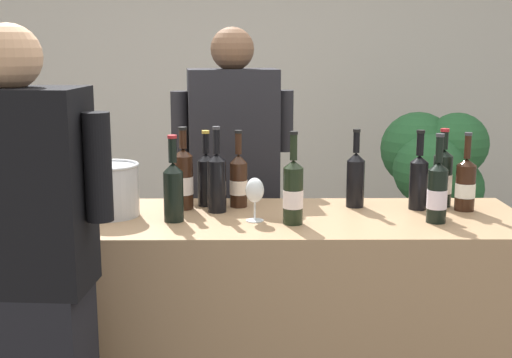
# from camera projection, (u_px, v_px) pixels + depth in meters

# --- Properties ---
(wall_back) EXTENTS (8.00, 0.10, 2.80)m
(wall_back) POSITION_uv_depth(u_px,v_px,m) (245.00, 80.00, 5.12)
(wall_back) COLOR beige
(wall_back) RESTS_ON ground_plane
(counter) EXTENTS (2.23, 0.65, 1.00)m
(counter) POSITION_uv_depth(u_px,v_px,m) (241.00, 337.00, 2.75)
(counter) COLOR #9E7A56
(counter) RESTS_ON ground_plane
(wine_bottle_0) EXTENTS (0.08, 0.08, 0.34)m
(wine_bottle_0) POSITION_uv_depth(u_px,v_px,m) (217.00, 181.00, 2.70)
(wine_bottle_0) COLOR black
(wine_bottle_0) RESTS_ON counter
(wine_bottle_1) EXTENTS (0.08, 0.08, 0.35)m
(wine_bottle_1) POSITION_uv_depth(u_px,v_px,m) (293.00, 192.00, 2.52)
(wine_bottle_1) COLOR black
(wine_bottle_1) RESTS_ON counter
(wine_bottle_2) EXTENTS (0.07, 0.07, 0.32)m
(wine_bottle_2) POSITION_uv_depth(u_px,v_px,m) (239.00, 180.00, 2.79)
(wine_bottle_2) COLOR black
(wine_bottle_2) RESTS_ON counter
(wine_bottle_3) EXTENTS (0.08, 0.08, 0.32)m
(wine_bottle_3) POSITION_uv_depth(u_px,v_px,m) (465.00, 184.00, 2.73)
(wine_bottle_3) COLOR black
(wine_bottle_3) RESTS_ON counter
(wine_bottle_4) EXTENTS (0.08, 0.08, 0.34)m
(wine_bottle_4) POSITION_uv_depth(u_px,v_px,m) (184.00, 178.00, 2.75)
(wine_bottle_4) COLOR black
(wine_bottle_4) RESTS_ON counter
(wine_bottle_5) EXTENTS (0.08, 0.08, 0.32)m
(wine_bottle_5) POSITION_uv_depth(u_px,v_px,m) (442.00, 178.00, 2.81)
(wine_bottle_5) COLOR black
(wine_bottle_5) RESTS_ON counter
(wine_bottle_6) EXTENTS (0.08, 0.08, 0.34)m
(wine_bottle_6) POSITION_uv_depth(u_px,v_px,m) (437.00, 192.00, 2.54)
(wine_bottle_6) COLOR black
(wine_bottle_6) RESTS_ON counter
(wine_bottle_7) EXTENTS (0.07, 0.07, 0.31)m
(wine_bottle_7) POSITION_uv_depth(u_px,v_px,m) (206.00, 177.00, 2.81)
(wine_bottle_7) COLOR black
(wine_bottle_7) RESTS_ON counter
(wine_bottle_8) EXTENTS (0.07, 0.07, 0.32)m
(wine_bottle_8) POSITION_uv_depth(u_px,v_px,m) (419.00, 179.00, 2.75)
(wine_bottle_8) COLOR black
(wine_bottle_8) RESTS_ON counter
(wine_bottle_9) EXTENTS (0.08, 0.08, 0.32)m
(wine_bottle_9) POSITION_uv_depth(u_px,v_px,m) (4.00, 197.00, 2.43)
(wine_bottle_9) COLOR black
(wine_bottle_9) RESTS_ON counter
(wine_bottle_10) EXTENTS (0.08, 0.08, 0.33)m
(wine_bottle_10) POSITION_uv_depth(u_px,v_px,m) (173.00, 189.00, 2.56)
(wine_bottle_10) COLOR black
(wine_bottle_10) RESTS_ON counter
(wine_bottle_11) EXTENTS (0.07, 0.07, 0.32)m
(wine_bottle_11) POSITION_uv_depth(u_px,v_px,m) (355.00, 178.00, 2.79)
(wine_bottle_11) COLOR black
(wine_bottle_11) RESTS_ON counter
(wine_glass) EXTENTS (0.07, 0.07, 0.17)m
(wine_glass) POSITION_uv_depth(u_px,v_px,m) (255.00, 192.00, 2.56)
(wine_glass) COLOR silver
(wine_glass) RESTS_ON counter
(ice_bucket) EXTENTS (0.23, 0.23, 0.21)m
(ice_bucket) POSITION_uv_depth(u_px,v_px,m) (110.00, 189.00, 2.65)
(ice_bucket) COLOR silver
(ice_bucket) RESTS_ON counter
(person_server) EXTENTS (0.57, 0.29, 1.74)m
(person_server) POSITION_uv_depth(u_px,v_px,m) (233.00, 216.00, 3.26)
(person_server) COLOR black
(person_server) RESTS_ON ground_plane
(person_guest) EXTENTS (0.56, 0.27, 1.72)m
(person_guest) POSITION_uv_depth(u_px,v_px,m) (27.00, 318.00, 2.07)
(person_guest) COLOR black
(person_guest) RESTS_ON ground_plane
(potted_shrub) EXTENTS (0.63, 0.61, 1.27)m
(potted_shrub) POSITION_uv_depth(u_px,v_px,m) (439.00, 181.00, 4.10)
(potted_shrub) COLOR brown
(potted_shrub) RESTS_ON ground_plane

